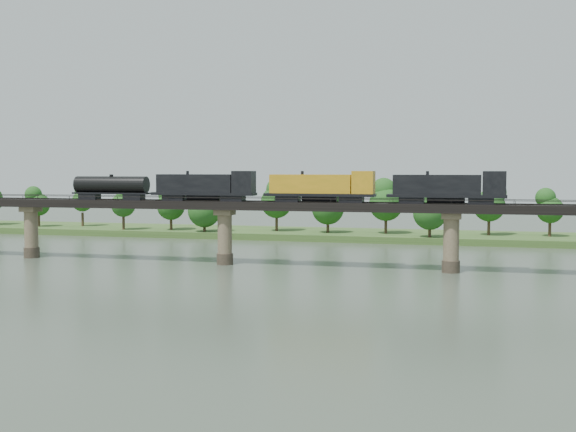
# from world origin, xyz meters

# --- Properties ---
(ground) EXTENTS (400.00, 400.00, 0.00)m
(ground) POSITION_xyz_m (0.00, 0.00, 0.00)
(ground) COLOR #364334
(ground) RESTS_ON ground
(far_bank) EXTENTS (300.00, 24.00, 1.60)m
(far_bank) POSITION_xyz_m (0.00, 85.00, 0.80)
(far_bank) COLOR #335421
(far_bank) RESTS_ON ground
(bridge) EXTENTS (236.00, 30.00, 11.50)m
(bridge) POSITION_xyz_m (0.00, 30.00, 5.46)
(bridge) COLOR #473A2D
(bridge) RESTS_ON ground
(bridge_superstructure) EXTENTS (220.00, 4.90, 0.75)m
(bridge_superstructure) POSITION_xyz_m (0.00, 30.00, 11.79)
(bridge_superstructure) COLOR black
(bridge_superstructure) RESTS_ON bridge
(far_treeline) EXTENTS (289.06, 17.54, 13.60)m
(far_treeline) POSITION_xyz_m (-8.21, 80.52, 8.83)
(far_treeline) COLOR #382619
(far_treeline) RESTS_ON far_bank
(freight_train) EXTENTS (79.02, 3.08, 5.44)m
(freight_train) POSITION_xyz_m (10.49, 30.00, 14.10)
(freight_train) COLOR black
(freight_train) RESTS_ON bridge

